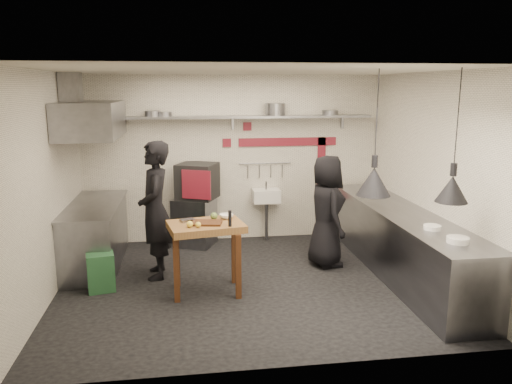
{
  "coord_description": "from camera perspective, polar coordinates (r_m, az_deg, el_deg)",
  "views": [
    {
      "loc": [
        -0.81,
        -6.29,
        2.6
      ],
      "look_at": [
        0.14,
        0.3,
        1.19
      ],
      "focal_mm": 35.0,
      "sensor_mm": 36.0,
      "label": 1
    }
  ],
  "objects": [
    {
      "name": "pepper_mill",
      "position": [
        6.13,
        -3.0,
        -3.04
      ],
      "size": [
        0.04,
        0.04,
        0.2
      ],
      "primitive_type": "cylinder",
      "rotation": [
        0.0,
        0.0,
        0.05
      ],
      "color": "black",
      "rests_on": "prep_table"
    },
    {
      "name": "wall_back",
      "position": [
        8.52,
        -2.67,
        3.79
      ],
      "size": [
        5.0,
        0.04,
        2.8
      ],
      "primitive_type": "cube",
      "color": "silver",
      "rests_on": "floor"
    },
    {
      "name": "ceiling",
      "position": [
        6.35,
        -0.89,
        13.71
      ],
      "size": [
        5.0,
        5.0,
        0.0
      ],
      "primitive_type": "plane",
      "color": "beige",
      "rests_on": "floor"
    },
    {
      "name": "utensil_rail",
      "position": [
        8.56,
        1.03,
        3.3
      ],
      "size": [
        0.9,
        0.02,
        0.02
      ],
      "primitive_type": "cylinder",
      "rotation": [
        0.0,
        1.57,
        0.0
      ],
      "color": "slate",
      "rests_on": "wall_back"
    },
    {
      "name": "red_band_horiz",
      "position": [
        8.61,
        3.66,
        5.75
      ],
      "size": [
        1.7,
        0.02,
        0.14
      ],
      "primitive_type": "cube",
      "color": "maroon",
      "rests_on": "wall_back"
    },
    {
      "name": "green_bin",
      "position": [
        6.87,
        -17.32,
        -8.65
      ],
      "size": [
        0.4,
        0.4,
        0.5
      ],
      "primitive_type": "cube",
      "rotation": [
        0.0,
        0.0,
        0.2
      ],
      "color": "#22522E",
      "rests_on": "floor"
    },
    {
      "name": "stock_pot",
      "position": [
        8.36,
        2.22,
        9.43
      ],
      "size": [
        0.4,
        0.4,
        0.2
      ],
      "primitive_type": "cylinder",
      "rotation": [
        0.0,
        0.0,
        -0.22
      ],
      "color": "slate",
      "rests_on": "back_shelf"
    },
    {
      "name": "combi_oven",
      "position": [
        8.23,
        -6.72,
        1.25
      ],
      "size": [
        0.77,
        0.75,
        0.58
      ],
      "primitive_type": "cube",
      "rotation": [
        0.0,
        0.0,
        -0.42
      ],
      "color": "black",
      "rests_on": "oven_stand"
    },
    {
      "name": "pan_right",
      "position": [
        8.58,
        8.46,
        8.97
      ],
      "size": [
        0.32,
        0.32,
        0.08
      ],
      "primitive_type": "cylinder",
      "rotation": [
        0.0,
        0.0,
        -0.19
      ],
      "color": "slate",
      "rests_on": "back_shelf"
    },
    {
      "name": "back_shelf",
      "position": [
        8.27,
        -2.6,
        8.57
      ],
      "size": [
        4.6,
        0.34,
        0.04
      ],
      "primitive_type": "cube",
      "color": "slate",
      "rests_on": "wall_back"
    },
    {
      "name": "chef_right",
      "position": [
        7.37,
        8.04,
        -2.18
      ],
      "size": [
        0.6,
        0.85,
        1.64
      ],
      "primitive_type": "imported",
      "rotation": [
        0.0,
        0.0,
        1.67
      ],
      "color": "black",
      "rests_on": "floor"
    },
    {
      "name": "lemon_b",
      "position": [
        6.12,
        -6.62,
        -3.72
      ],
      "size": [
        0.09,
        0.09,
        0.07
      ],
      "primitive_type": "sphere",
      "rotation": [
        0.0,
        0.0,
        0.4
      ],
      "color": "yellow",
      "rests_on": "prep_table"
    },
    {
      "name": "pan_far_left",
      "position": [
        8.24,
        -11.74,
        8.77
      ],
      "size": [
        0.31,
        0.31,
        0.09
      ],
      "primitive_type": "cylinder",
      "rotation": [
        0.0,
        0.0,
        0.27
      ],
      "color": "slate",
      "rests_on": "back_shelf"
    },
    {
      "name": "wall_front",
      "position": [
        4.44,
        2.63,
        -3.79
      ],
      "size": [
        5.0,
        0.04,
        2.8
      ],
      "primitive_type": "cube",
      "color": "silver",
      "rests_on": "floor"
    },
    {
      "name": "sink_drain",
      "position": [
        8.59,
        1.2,
        -3.35
      ],
      "size": [
        0.06,
        0.06,
        0.66
      ],
      "primitive_type": "cylinder",
      "color": "slate",
      "rests_on": "floor"
    },
    {
      "name": "cutting_board",
      "position": [
        6.29,
        -5.64,
        -3.52
      ],
      "size": [
        0.41,
        0.32,
        0.02
      ],
      "primitive_type": "cube",
      "rotation": [
        0.0,
        0.0,
        -0.18
      ],
      "color": "#432311",
      "rests_on": "prep_table"
    },
    {
      "name": "sink_tap",
      "position": [
        8.49,
        1.18,
        0.76
      ],
      "size": [
        0.03,
        0.03,
        0.14
      ],
      "primitive_type": "cylinder",
      "color": "slate",
      "rests_on": "hand_sink"
    },
    {
      "name": "oven_door",
      "position": [
        7.92,
        -6.84,
        0.83
      ],
      "size": [
        0.45,
        0.22,
        0.46
      ],
      "primitive_type": "cube",
      "rotation": [
        0.0,
        0.0,
        -0.42
      ],
      "color": "maroon",
      "rests_on": "combi_oven"
    },
    {
      "name": "wall_left",
      "position": [
        6.63,
        -22.83,
        0.53
      ],
      "size": [
        0.04,
        4.2,
        2.8
      ],
      "primitive_type": "cube",
      "color": "silver",
      "rests_on": "floor"
    },
    {
      "name": "heat_lamp_far",
      "position": [
        5.75,
        21.92,
        5.89
      ],
      "size": [
        0.36,
        0.36,
        1.44
      ],
      "primitive_type": null,
      "rotation": [
        0.0,
        0.0,
        0.02
      ],
      "color": "black",
      "rests_on": "ceiling"
    },
    {
      "name": "hand_sink",
      "position": [
        8.52,
        1.17,
        -0.43
      ],
      "size": [
        0.46,
        0.34,
        0.22
      ],
      "primitive_type": "cube",
      "color": "white",
      "rests_on": "wall_back"
    },
    {
      "name": "heat_lamp_near",
      "position": [
        5.82,
        13.56,
        6.5
      ],
      "size": [
        0.51,
        0.51,
        1.43
      ],
      "primitive_type": null,
      "rotation": [
        0.0,
        0.0,
        -0.38
      ],
      "color": "black",
      "rests_on": "ceiling"
    },
    {
      "name": "extractor_hood",
      "position": [
        7.47,
        -18.31,
        7.86
      ],
      "size": [
        0.78,
        1.6,
        0.5
      ],
      "primitive_type": "cube",
      "color": "slate",
      "rests_on": "ceiling"
    },
    {
      "name": "floor",
      "position": [
        6.86,
        -0.82,
        -10.37
      ],
      "size": [
        5.0,
        5.0,
        0.0
      ],
      "primitive_type": "plane",
      "color": "black",
      "rests_on": "ground"
    },
    {
      "name": "shelf_bracket_mid",
      "position": [
        8.42,
        -2.69,
        7.94
      ],
      "size": [
        0.04,
        0.06,
        0.24
      ],
      "primitive_type": "cube",
      "color": "slate",
      "rests_on": "wall_back"
    },
    {
      "name": "plate_stack",
      "position": [
        5.9,
        22.07,
        -5.1
      ],
      "size": [
        0.25,
        0.25,
        0.07
      ],
      "primitive_type": "cylinder",
      "rotation": [
        0.0,
        0.0,
        -0.04
      ],
      "color": "white",
      "rests_on": "counter_right_top"
    },
    {
      "name": "counter_left",
      "position": [
        7.77,
        -17.86,
        -4.75
      ],
      "size": [
        0.7,
        1.9,
        0.9
      ],
      "primitive_type": "cube",
      "color": "slate",
      "rests_on": "floor"
    },
    {
      "name": "veg_ball",
      "position": [
        6.46,
        -4.82,
        -2.76
      ],
      "size": [
        0.1,
        0.1,
        0.09
      ],
      "primitive_type": "sphere",
      "rotation": [
        0.0,
        0.0,
        0.04
      ],
      "color": "olive",
      "rests_on": "prep_table"
    },
    {
      "name": "steel_tray",
      "position": [
        6.43,
        -7.85,
        -3.21
      ],
      "size": [
        0.21,
        0.17,
        0.03
      ],
      "primitive_type": "cube",
      "rotation": [
        0.0,
        0.0,
        0.39
      ],
      "color": "slate",
      "rests_on": "prep_table"
    },
    {
      "name": "bowl",
      "position": [
        6.52,
        -3.4,
        -2.79
      ],
      "size": [
        0.19,
        0.19,
        0.06
      ],
      "primitive_type": "imported",
      "rotation": [
        0.0,
        0.0,
        -0.07
      ],
      "color": "white",
      "rests_on": "prep_table"
    },
    {
      "name": "counter_right",
      "position": [
        7.28,
        16.29,
        -5.76
      ],
      "size": [
        0.7,
        3.8,
        0.9
      ],
      "primitive_type": "cube",
      "color": "slate",
      "rests_on": "floor"
    },
    {
      "name": "hood_duct",
      "position": [
        7.5,
        -20.42,
        10.8
      ],
      "size": [
        0.28,
        0.28,
        0.5
      ],
      "primitive_type": "cube",
      "color": "slate",
      "rests_on": "ceiling"
    },
    {
      "name": "oven_stand",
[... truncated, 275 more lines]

